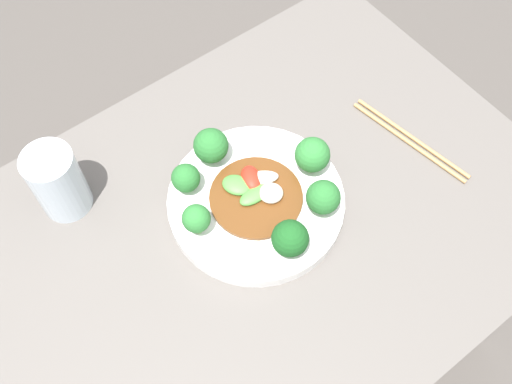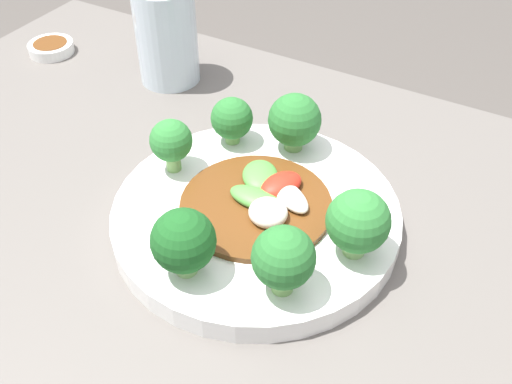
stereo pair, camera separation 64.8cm
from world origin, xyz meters
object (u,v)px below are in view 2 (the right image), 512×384
object	(u,v)px
broccoli_north	(183,242)
stirfry_center	(263,200)
plate	(256,216)
broccoli_west	(358,222)
broccoli_southeast	(232,119)
broccoli_south	(295,121)
broccoli_east	(171,142)
drinking_glass	(166,35)
sauce_dish	(51,47)
broccoli_northwest	(283,258)

from	to	relation	value
broccoli_north	stirfry_center	distance (m)	0.11
plate	broccoli_west	distance (m)	0.12
broccoli_north	stirfry_center	xyz separation A→B (m)	(-0.02, -0.11, -0.03)
broccoli_west	stirfry_center	bearing A→B (deg)	-8.10
plate	broccoli_southeast	world-z (taller)	broccoli_southeast
broccoli_south	plate	bearing A→B (deg)	96.37
broccoli_north	broccoli_west	bearing A→B (deg)	-142.27
broccoli_south	stirfry_center	bearing A→B (deg)	99.12
broccoli_southeast	broccoli_east	size ratio (longest dim) A/B	0.91
broccoli_east	drinking_glass	distance (m)	0.22
sauce_dish	broccoli_south	bearing A→B (deg)	171.96
broccoli_southeast	plate	bearing A→B (deg)	132.95
sauce_dish	broccoli_north	bearing A→B (deg)	147.70
broccoli_northwest	sauce_dish	world-z (taller)	broccoli_northwest
plate	broccoli_south	xyz separation A→B (m)	(0.01, -0.10, 0.05)
broccoli_southeast	broccoli_west	xyz separation A→B (m)	(-0.18, 0.09, 0.01)
broccoli_north	sauce_dish	world-z (taller)	broccoli_north
broccoli_north	broccoli_south	xyz separation A→B (m)	(-0.00, -0.20, -0.00)
drinking_glass	broccoli_east	bearing A→B (deg)	126.86
broccoli_south	stirfry_center	size ratio (longest dim) A/B	0.44
broccoli_north	broccoli_west	distance (m)	0.15
broccoli_west	drinking_glass	size ratio (longest dim) A/B	0.53
broccoli_southeast	broccoli_north	size ratio (longest dim) A/B	0.82
broccoli_north	sauce_dish	distance (m)	0.49
broccoli_north	sauce_dish	xyz separation A→B (m)	(0.41, -0.26, -0.05)
broccoli_southeast	broccoli_north	distance (m)	0.19
broccoli_south	stirfry_center	distance (m)	0.10
broccoli_west	stirfry_center	xyz separation A→B (m)	(0.10, -0.01, -0.03)
plate	broccoli_northwest	xyz separation A→B (m)	(-0.07, 0.08, 0.05)
broccoli_southeast	drinking_glass	distance (m)	0.19
broccoli_northwest	stirfry_center	size ratio (longest dim) A/B	0.44
broccoli_north	drinking_glass	bearing A→B (deg)	-52.09
plate	broccoli_south	bearing A→B (deg)	-83.63
plate	sauce_dish	size ratio (longest dim) A/B	4.45
broccoli_north	drinking_glass	distance (m)	0.37
plate	drinking_glass	size ratio (longest dim) A/B	2.24
plate	stirfry_center	distance (m)	0.02
plate	stirfry_center	world-z (taller)	stirfry_center
broccoli_south	drinking_glass	world-z (taller)	drinking_glass
broccoli_north	drinking_glass	xyz separation A→B (m)	(0.22, -0.29, 0.00)
plate	broccoli_north	xyz separation A→B (m)	(0.01, 0.10, 0.05)
broccoli_east	broccoli_south	size ratio (longest dim) A/B	0.90
broccoli_east	sauce_dish	world-z (taller)	broccoli_east
broccoli_north	broccoli_south	size ratio (longest dim) A/B	1.00
broccoli_northwest	broccoli_south	world-z (taller)	same
broccoli_southeast	broccoli_east	distance (m)	0.08
broccoli_northwest	broccoli_west	size ratio (longest dim) A/B	0.98
broccoli_northwest	plate	bearing A→B (deg)	-48.27
plate	broccoli_east	world-z (taller)	broccoli_east
plate	drinking_glass	world-z (taller)	drinking_glass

